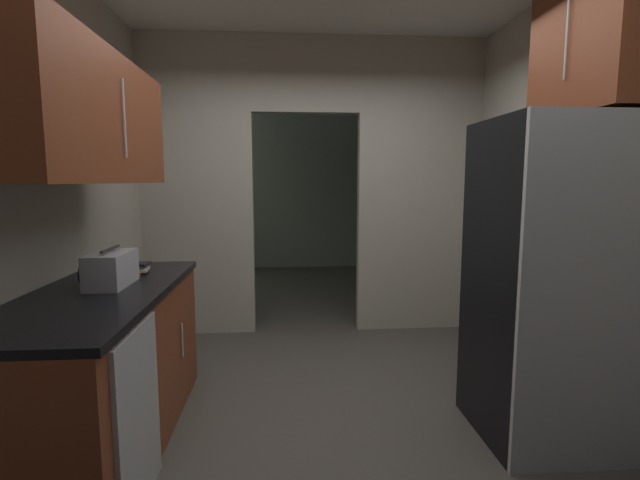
% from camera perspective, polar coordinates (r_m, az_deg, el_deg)
% --- Properties ---
extents(ground, '(20.00, 20.00, 0.00)m').
position_cam_1_polar(ground, '(3.13, 1.52, -21.08)').
color(ground, '#47423D').
extents(kitchen_partition, '(3.29, 0.12, 2.84)m').
position_cam_1_polar(kitchen_partition, '(4.53, -0.46, 7.84)').
color(kitchen_partition, '#ADA899').
rests_on(kitchen_partition, ground).
extents(adjoining_room_shell, '(3.29, 3.51, 2.84)m').
position_cam_1_polar(adjoining_room_shell, '(6.81, -1.99, 6.73)').
color(adjoining_room_shell, gray).
rests_on(adjoining_room_shell, ground).
extents(refrigerator, '(0.76, 0.77, 1.82)m').
position_cam_1_polar(refrigerator, '(2.94, 26.59, -4.70)').
color(refrigerator, black).
rests_on(refrigerator, ground).
extents(lower_cabinet_run, '(0.70, 1.79, 0.90)m').
position_cam_1_polar(lower_cabinet_run, '(2.90, -25.16, -14.31)').
color(lower_cabinet_run, brown).
rests_on(lower_cabinet_run, ground).
extents(dishwasher, '(0.02, 0.56, 0.84)m').
position_cam_1_polar(dishwasher, '(2.38, -21.48, -19.89)').
color(dishwasher, '#B7BABC').
rests_on(dishwasher, ground).
extents(upper_cabinet_counterside, '(0.36, 1.61, 0.67)m').
position_cam_1_polar(upper_cabinet_counterside, '(2.73, -26.73, 13.30)').
color(upper_cabinet_counterside, brown).
extents(upper_cabinet_fridgeside, '(0.36, 0.83, 0.97)m').
position_cam_1_polar(upper_cabinet_fridgeside, '(3.22, 31.17, 21.64)').
color(upper_cabinet_fridgeside, brown).
extents(boombox, '(0.20, 0.37, 0.22)m').
position_cam_1_polar(boombox, '(2.85, -24.43, -3.29)').
color(boombox, '#B2B2B7').
rests_on(boombox, lower_cabinet_run).
extents(book_stack, '(0.15, 0.17, 0.07)m').
position_cam_1_polar(book_stack, '(3.19, -21.66, -3.24)').
color(book_stack, red).
rests_on(book_stack, lower_cabinet_run).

